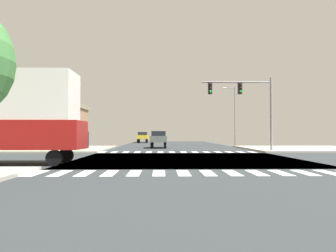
# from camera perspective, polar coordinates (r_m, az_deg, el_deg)

# --- Properties ---
(ground) EXTENTS (90.00, 90.00, 0.05)m
(ground) POSITION_cam_1_polar(r_m,az_deg,el_deg) (20.36, 3.50, -5.97)
(ground) COLOR #2D3235
(sidewalk_corner_ne) EXTENTS (12.00, 12.00, 0.14)m
(sidewalk_corner_ne) POSITION_cam_1_polar(r_m,az_deg,el_deg) (35.43, 23.33, -3.75)
(sidewalk_corner_ne) COLOR #A09B91
(sidewalk_corner_ne) RESTS_ON ground
(sidewalk_corner_nw) EXTENTS (12.00, 12.00, 0.14)m
(sidewalk_corner_nw) POSITION_cam_1_polar(r_m,az_deg,el_deg) (34.21, -20.57, -3.86)
(sidewalk_corner_nw) COLOR #9F9F8B
(sidewalk_corner_nw) RESTS_ON ground
(crosswalk_near) EXTENTS (13.50, 2.00, 0.01)m
(crosswalk_near) POSITION_cam_1_polar(r_m,az_deg,el_deg) (13.10, 5.00, -8.41)
(crosswalk_near) COLOR white
(crosswalk_near) RESTS_ON ground
(crosswalk_far) EXTENTS (13.50, 2.00, 0.01)m
(crosswalk_far) POSITION_cam_1_polar(r_m,az_deg,el_deg) (27.61, 1.76, -4.70)
(crosswalk_far) COLOR white
(crosswalk_far) RESTS_ON ground
(traffic_signal_mast) EXTENTS (6.24, 0.55, 6.54)m
(traffic_signal_mast) POSITION_cam_1_polar(r_m,az_deg,el_deg) (28.72, 13.57, 5.08)
(traffic_signal_mast) COLOR gray
(traffic_signal_mast) RESTS_ON ground
(street_lamp) EXTENTS (1.78, 0.32, 7.73)m
(street_lamp) POSITION_cam_1_polar(r_m,az_deg,el_deg) (42.41, 11.65, 2.76)
(street_lamp) COLOR gray
(street_lamp) RESTS_ON ground
(bank_building) EXTENTS (15.85, 9.00, 4.84)m
(bank_building) POSITION_cam_1_polar(r_m,az_deg,el_deg) (38.09, -26.04, -0.00)
(bank_building) COLOR #8F6F56
(bank_building) RESTS_ON ground
(sedan_nearside_1) EXTENTS (1.80, 4.30, 1.88)m
(sedan_nearside_1) POSITION_cam_1_polar(r_m,az_deg,el_deg) (35.48, -1.71, -2.16)
(sedan_nearside_1) COLOR black
(sedan_nearside_1) RESTS_ON ground
(sedan_crossing_2) EXTENTS (1.80, 4.30, 1.88)m
(sedan_crossing_2) POSITION_cam_1_polar(r_m,az_deg,el_deg) (55.61, -4.59, -1.87)
(sedan_crossing_2) COLOR black
(sedan_crossing_2) RESTS_ON ground
(box_truck_leading_1) EXTENTS (7.20, 2.40, 4.85)m
(box_truck_leading_1) POSITION_cam_1_polar(r_m,az_deg,el_deg) (18.38, -25.37, 1.74)
(box_truck_leading_1) COLOR black
(box_truck_leading_1) RESTS_ON ground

